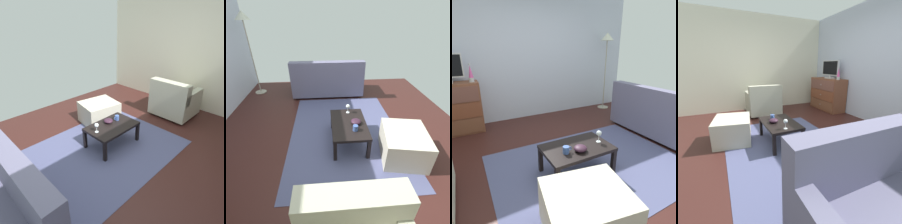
{
  "view_description": "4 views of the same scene",
  "coord_description": "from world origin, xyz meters",
  "views": [
    {
      "loc": [
        1.98,
        1.81,
        2.08
      ],
      "look_at": [
        0.14,
        -0.02,
        0.77
      ],
      "focal_mm": 31.94,
      "sensor_mm": 36.0,
      "label": 1
    },
    {
      "loc": [
        -2.21,
        0.12,
        1.89
      ],
      "look_at": [
        -0.02,
        -0.06,
        0.56
      ],
      "focal_mm": 27.11,
      "sensor_mm": 36.0,
      "label": 2
    },
    {
      "loc": [
        -1.19,
        -1.97,
        1.53
      ],
      "look_at": [
        -0.2,
        -0.13,
        0.82
      ],
      "focal_mm": 30.25,
      "sensor_mm": 36.0,
      "label": 3
    },
    {
      "loc": [
        2.36,
        -1.13,
        1.32
      ],
      "look_at": [
        0.02,
        -0.06,
        0.56
      ],
      "focal_mm": 25.28,
      "sensor_mm": 36.0,
      "label": 4
    }
  ],
  "objects": [
    {
      "name": "mug",
      "position": [
        -0.25,
        -0.29,
        0.41
      ],
      "size": [
        0.11,
        0.08,
        0.08
      ],
      "color": "#3E5A9C",
      "rests_on": "coffee_table"
    },
    {
      "name": "wall_plain_left",
      "position": [
        -2.55,
        0.0,
        1.35
      ],
      "size": [
        0.12,
        4.87,
        2.71
      ],
      "primitive_type": "cube",
      "color": "silver",
      "rests_on": "ground_plane"
    },
    {
      "name": "dresser",
      "position": [
        -1.51,
        1.88,
        0.47
      ],
      "size": [
        1.17,
        0.49,
        0.94
      ],
      "color": "brown",
      "rests_on": "ground_plane"
    },
    {
      "name": "bowl_decorative",
      "position": [
        -0.08,
        -0.33,
        0.41
      ],
      "size": [
        0.16,
        0.16,
        0.07
      ],
      "primitive_type": "ellipsoid",
      "color": "#321A2A",
      "rests_on": "coffee_table"
    },
    {
      "name": "wine_glass",
      "position": [
        0.26,
        -0.25,
        0.49
      ],
      "size": [
        0.07,
        0.07,
        0.16
      ],
      "color": "silver",
      "rests_on": "coffee_table"
    },
    {
      "name": "ottoman",
      "position": [
        -0.44,
        -0.98,
        0.22
      ],
      "size": [
        0.8,
        0.72,
        0.43
      ],
      "primitive_type": "cube",
      "rotation": [
        0.0,
        0.0,
        -0.18
      ],
      "color": "#BBB5A1",
      "rests_on": "ground_plane"
    },
    {
      "name": "ground_plane",
      "position": [
        0.0,
        0.0,
        -0.03
      ],
      "size": [
        5.57,
        4.87,
        0.05
      ],
      "primitive_type": "cube",
      "color": "#3A1B18"
    },
    {
      "name": "area_rug",
      "position": [
        0.2,
        -0.2,
        0.0
      ],
      "size": [
        2.6,
        1.9,
        0.01
      ],
      "primitive_type": "cube",
      "color": "#4B4F75",
      "rests_on": "ground_plane"
    },
    {
      "name": "tv",
      "position": [
        -1.47,
        1.91,
        1.21
      ],
      "size": [
        0.68,
        0.18,
        0.51
      ],
      "color": "silver",
      "rests_on": "dresser"
    },
    {
      "name": "armchair",
      "position": [
        -1.79,
        -0.04,
        0.34
      ],
      "size": [
        0.8,
        0.84,
        0.83
      ],
      "color": "#332319",
      "rests_on": "ground_plane"
    },
    {
      "name": "lava_lamp",
      "position": [
        -1.03,
        1.84,
        1.09
      ],
      "size": [
        0.09,
        0.09,
        0.33
      ],
      "color": "#B7B7BC",
      "rests_on": "dresser"
    },
    {
      "name": "wall_accent_rear",
      "position": [
        0.0,
        2.19,
        1.35
      ],
      "size": [
        5.57,
        0.12,
        2.71
      ],
      "primitive_type": "cube",
      "color": "silver",
      "rests_on": "ground_plane"
    },
    {
      "name": "coffee_table",
      "position": [
        -0.06,
        -0.22,
        0.32
      ],
      "size": [
        0.85,
        0.55,
        0.37
      ],
      "color": "black",
      "rests_on": "ground_plane"
    }
  ]
}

